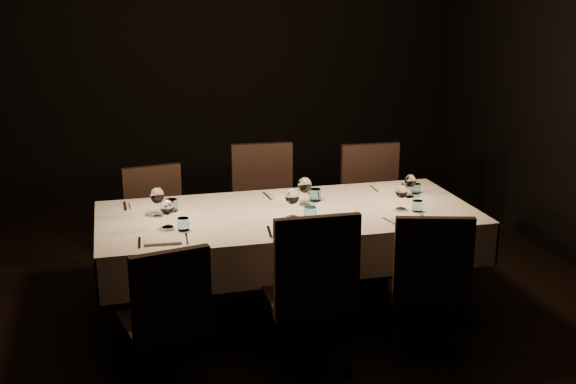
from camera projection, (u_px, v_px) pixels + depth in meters
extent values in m
cube|color=black|center=(288.00, 316.00, 5.05)|extent=(5.00, 6.00, 0.01)
cube|color=black|center=(217.00, 57.00, 7.43)|extent=(5.00, 0.01, 3.00)
cube|color=black|center=(574.00, 285.00, 1.84)|extent=(5.00, 0.01, 3.00)
cube|color=black|center=(288.00, 216.00, 4.85)|extent=(2.40, 1.00, 0.04)
cylinder|color=black|center=(123.00, 311.00, 4.30)|extent=(0.07, 0.07, 0.71)
cylinder|color=black|center=(120.00, 261.00, 5.08)|extent=(0.07, 0.07, 0.71)
cylinder|color=black|center=(465.00, 276.00, 4.82)|extent=(0.07, 0.07, 0.71)
cylinder|color=black|center=(414.00, 235.00, 5.61)|extent=(0.07, 0.07, 0.71)
cube|color=beige|center=(288.00, 213.00, 4.84)|extent=(2.52, 1.12, 0.01)
cube|color=beige|center=(270.00, 209.00, 5.40)|extent=(2.52, 0.01, 0.28)
cube|color=beige|center=(310.00, 263.00, 4.37)|extent=(2.52, 0.01, 0.28)
cube|color=beige|center=(457.00, 219.00, 5.18)|extent=(0.01, 1.12, 0.28)
cube|color=beige|center=(97.00, 249.00, 4.59)|extent=(0.01, 1.12, 0.28)
cylinder|color=black|center=(185.00, 339.00, 4.32)|extent=(0.04, 0.04, 0.38)
cylinder|color=black|center=(205.00, 365.00, 4.02)|extent=(0.04, 0.04, 0.38)
cylinder|color=black|center=(126.00, 352.00, 4.17)|extent=(0.04, 0.04, 0.38)
cylinder|color=black|center=(143.00, 380.00, 3.87)|extent=(0.04, 0.04, 0.38)
cube|color=black|center=(163.00, 324.00, 4.04)|extent=(0.52, 0.52, 0.06)
cube|color=black|center=(171.00, 293.00, 3.80)|extent=(0.43, 0.14, 0.47)
cube|color=white|center=(163.00, 240.00, 4.28)|extent=(0.23, 0.16, 0.02)
cube|color=silver|center=(140.00, 243.00, 4.25)|extent=(0.03, 0.20, 0.01)
cube|color=silver|center=(187.00, 239.00, 4.32)|extent=(0.02, 0.20, 0.01)
cylinder|color=#A8DAF2|center=(183.00, 224.00, 4.47)|extent=(0.07, 0.07, 0.08)
cylinder|color=white|center=(168.00, 227.00, 4.54)|extent=(0.07, 0.07, 0.00)
cylinder|color=white|center=(168.00, 220.00, 4.53)|extent=(0.01, 0.01, 0.08)
ellipsoid|color=white|center=(167.00, 207.00, 4.50)|extent=(0.09, 0.09, 0.10)
cylinder|color=black|center=(329.00, 315.00, 4.58)|extent=(0.04, 0.04, 0.43)
cylinder|color=black|center=(349.00, 345.00, 4.20)|extent=(0.04, 0.04, 0.43)
cylinder|color=black|center=(266.00, 322.00, 4.48)|extent=(0.04, 0.04, 0.43)
cylinder|color=black|center=(281.00, 353.00, 4.10)|extent=(0.04, 0.04, 0.43)
cube|color=black|center=(306.00, 296.00, 4.27)|extent=(0.49, 0.49, 0.06)
cube|color=black|center=(317.00, 262.00, 3.99)|extent=(0.49, 0.05, 0.53)
cube|color=white|center=(294.00, 229.00, 4.47)|extent=(0.26, 0.19, 0.02)
cube|color=silver|center=(270.00, 232.00, 4.44)|extent=(0.04, 0.22, 0.01)
cube|color=silver|center=(318.00, 228.00, 4.51)|extent=(0.04, 0.22, 0.01)
cylinder|color=#A8DAF2|center=(310.00, 213.00, 4.66)|extent=(0.08, 0.08, 0.09)
cylinder|color=white|center=(292.00, 217.00, 4.73)|extent=(0.08, 0.08, 0.00)
cylinder|color=white|center=(292.00, 210.00, 4.71)|extent=(0.01, 0.01, 0.09)
ellipsoid|color=white|center=(292.00, 196.00, 4.69)|extent=(0.10, 0.10, 0.11)
cylinder|color=black|center=(449.00, 309.00, 4.69)|extent=(0.04, 0.04, 0.40)
cylinder|color=black|center=(460.00, 336.00, 4.33)|extent=(0.04, 0.04, 0.40)
cylinder|color=black|center=(391.00, 308.00, 4.70)|extent=(0.04, 0.04, 0.40)
cylinder|color=black|center=(397.00, 335.00, 4.34)|extent=(0.04, 0.04, 0.40)
cube|color=black|center=(426.00, 288.00, 4.45)|extent=(0.56, 0.56, 0.06)
cube|color=black|center=(433.00, 258.00, 4.19)|extent=(0.45, 0.17, 0.50)
cube|color=white|center=(410.00, 220.00, 4.65)|extent=(0.23, 0.17, 0.02)
cube|color=silver|center=(391.00, 222.00, 4.62)|extent=(0.05, 0.19, 0.01)
cube|color=silver|center=(429.00, 219.00, 4.68)|extent=(0.05, 0.19, 0.01)
cylinder|color=#A8DAF2|center=(417.00, 206.00, 4.84)|extent=(0.07, 0.07, 0.07)
cylinder|color=white|center=(401.00, 208.00, 4.91)|extent=(0.06, 0.06, 0.00)
cylinder|color=white|center=(401.00, 202.00, 4.89)|extent=(0.01, 0.01, 0.08)
ellipsoid|color=white|center=(402.00, 191.00, 4.87)|extent=(0.08, 0.08, 0.10)
cylinder|color=black|center=(144.00, 279.00, 5.19)|extent=(0.04, 0.04, 0.39)
cylinder|color=black|center=(133.00, 262.00, 5.51)|extent=(0.04, 0.04, 0.39)
cylinder|color=black|center=(192.00, 271.00, 5.33)|extent=(0.04, 0.04, 0.39)
cylinder|color=black|center=(179.00, 255.00, 5.65)|extent=(0.04, 0.04, 0.39)
cube|color=black|center=(161.00, 238.00, 5.35)|extent=(0.51, 0.51, 0.06)
cube|color=black|center=(153.00, 197.00, 5.45)|extent=(0.44, 0.12, 0.48)
cube|color=white|center=(147.00, 204.00, 4.98)|extent=(0.24, 0.16, 0.02)
cube|color=silver|center=(125.00, 206.00, 4.94)|extent=(0.02, 0.22, 0.01)
cube|color=silver|center=(169.00, 203.00, 5.02)|extent=(0.02, 0.22, 0.01)
cylinder|color=#A8DAF2|center=(172.00, 205.00, 4.84)|extent=(0.08, 0.08, 0.08)
cylinder|color=white|center=(158.00, 216.00, 4.75)|extent=(0.07, 0.07, 0.00)
cylinder|color=white|center=(158.00, 209.00, 4.74)|extent=(0.01, 0.01, 0.09)
ellipsoid|color=white|center=(157.00, 195.00, 4.71)|extent=(0.09, 0.09, 0.11)
cylinder|color=black|center=(245.00, 259.00, 5.49)|extent=(0.04, 0.04, 0.42)
cylinder|color=black|center=(238.00, 241.00, 5.88)|extent=(0.04, 0.04, 0.42)
cylinder|color=black|center=(298.00, 256.00, 5.57)|extent=(0.04, 0.04, 0.42)
cylinder|color=black|center=(287.00, 238.00, 5.96)|extent=(0.04, 0.04, 0.42)
cube|color=black|center=(267.00, 219.00, 5.66)|extent=(0.51, 0.51, 0.06)
cube|color=black|center=(262.00, 176.00, 5.78)|extent=(0.49, 0.07, 0.53)
cube|color=white|center=(288.00, 194.00, 5.21)|extent=(0.25, 0.17, 0.02)
cube|color=silver|center=(267.00, 196.00, 5.18)|extent=(0.03, 0.22, 0.01)
cube|color=silver|center=(308.00, 193.00, 5.25)|extent=(0.03, 0.22, 0.01)
cylinder|color=#A8DAF2|center=(315.00, 195.00, 5.07)|extent=(0.08, 0.08, 0.09)
cylinder|color=white|center=(305.00, 205.00, 4.99)|extent=(0.07, 0.07, 0.00)
cylinder|color=white|center=(305.00, 198.00, 4.97)|extent=(0.01, 0.01, 0.09)
ellipsoid|color=white|center=(305.00, 185.00, 4.95)|extent=(0.10, 0.10, 0.11)
cylinder|color=black|center=(359.00, 256.00, 5.58)|extent=(0.04, 0.04, 0.42)
cylinder|color=black|center=(345.00, 238.00, 5.96)|extent=(0.04, 0.04, 0.42)
cylinder|color=black|center=(408.00, 252.00, 5.66)|extent=(0.04, 0.04, 0.42)
cylinder|color=black|center=(391.00, 235.00, 6.04)|extent=(0.04, 0.04, 0.42)
cube|color=black|center=(377.00, 217.00, 5.74)|extent=(0.50, 0.50, 0.06)
cube|color=black|center=(370.00, 175.00, 5.86)|extent=(0.48, 0.07, 0.52)
cube|color=white|center=(390.00, 187.00, 5.40)|extent=(0.20, 0.13, 0.01)
cube|color=silver|center=(374.00, 189.00, 5.37)|extent=(0.02, 0.18, 0.01)
cube|color=silver|center=(406.00, 186.00, 5.43)|extent=(0.02, 0.18, 0.01)
cylinder|color=#A8DAF2|center=(416.00, 189.00, 5.25)|extent=(0.07, 0.07, 0.07)
cylinder|color=white|center=(409.00, 197.00, 5.17)|extent=(0.06, 0.06, 0.00)
cylinder|color=white|center=(410.00, 191.00, 5.16)|extent=(0.01, 0.01, 0.08)
ellipsoid|color=white|center=(410.00, 181.00, 5.14)|extent=(0.08, 0.08, 0.09)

